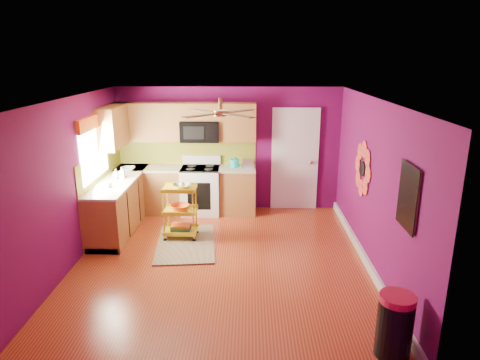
{
  "coord_description": "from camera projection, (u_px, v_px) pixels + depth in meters",
  "views": [
    {
      "loc": [
        0.42,
        -6.02,
        3.09
      ],
      "look_at": [
        0.28,
        0.4,
        1.21
      ],
      "focal_mm": 32.0,
      "sensor_mm": 36.0,
      "label": 1
    }
  ],
  "objects": [
    {
      "name": "ground",
      "position": [
        222.0,
        261.0,
        6.66
      ],
      "size": [
        5.0,
        5.0,
        0.0
      ],
      "primitive_type": "plane",
      "color": "maroon",
      "rests_on": "ground"
    },
    {
      "name": "toaster",
      "position": [
        248.0,
        164.0,
        8.45
      ],
      "size": [
        0.22,
        0.15,
        0.18
      ],
      "primitive_type": "cube",
      "color": "beige",
      "rests_on": "lower_cabinets"
    },
    {
      "name": "teal_kettle",
      "position": [
        234.0,
        163.0,
        8.52
      ],
      "size": [
        0.18,
        0.18,
        0.21
      ],
      "color": "#16A8AA",
      "rests_on": "lower_cabinets"
    },
    {
      "name": "electric_range",
      "position": [
        201.0,
        190.0,
        8.62
      ],
      "size": [
        0.76,
        0.66,
        1.13
      ],
      "color": "white",
      "rests_on": "ground"
    },
    {
      "name": "ceiling_fan",
      "position": [
        220.0,
        112.0,
        6.2
      ],
      "size": [
        1.01,
        1.01,
        0.26
      ],
      "color": "#BF8C3F",
      "rests_on": "ground"
    },
    {
      "name": "room_envelope",
      "position": [
        222.0,
        160.0,
        6.2
      ],
      "size": [
        4.54,
        5.04,
        2.52
      ],
      "color": "#600B4B",
      "rests_on": "ground"
    },
    {
      "name": "shag_rug",
      "position": [
        186.0,
        243.0,
        7.27
      ],
      "size": [
        1.1,
        1.65,
        0.02
      ],
      "primitive_type": "cube",
      "rotation": [
        0.0,
        0.0,
        0.1
      ],
      "color": "#312010",
      "rests_on": "ground"
    },
    {
      "name": "rolling_cart",
      "position": [
        181.0,
        209.0,
        7.38
      ],
      "size": [
        0.57,
        0.42,
        1.02
      ],
      "color": "yellow",
      "rests_on": "ground"
    },
    {
      "name": "right_wall_art",
      "position": [
        380.0,
        180.0,
        5.88
      ],
      "size": [
        0.04,
        2.74,
        1.04
      ],
      "color": "black",
      "rests_on": "ground"
    },
    {
      "name": "soap_bottle_b",
      "position": [
        116.0,
        174.0,
        7.76
      ],
      "size": [
        0.13,
        0.13,
        0.16
      ],
      "primitive_type": "imported",
      "color": "white",
      "rests_on": "lower_cabinets"
    },
    {
      "name": "counter_cup",
      "position": [
        109.0,
        185.0,
        7.21
      ],
      "size": [
        0.11,
        0.11,
        0.09
      ],
      "primitive_type": "imported",
      "color": "white",
      "rests_on": "lower_cabinets"
    },
    {
      "name": "lower_cabinets",
      "position": [
        158.0,
        197.0,
        8.31
      ],
      "size": [
        2.81,
        2.31,
        0.94
      ],
      "color": "brown",
      "rests_on": "ground"
    },
    {
      "name": "panel_door",
      "position": [
        295.0,
        161.0,
        8.71
      ],
      "size": [
        0.95,
        0.11,
        2.15
      ],
      "color": "white",
      "rests_on": "ground"
    },
    {
      "name": "left_window",
      "position": [
        93.0,
        138.0,
        7.22
      ],
      "size": [
        0.08,
        1.35,
        1.08
      ],
      "color": "white",
      "rests_on": "ground"
    },
    {
      "name": "counter_dish",
      "position": [
        128.0,
        169.0,
        8.29
      ],
      "size": [
        0.25,
        0.25,
        0.06
      ],
      "primitive_type": "imported",
      "color": "white",
      "rests_on": "lower_cabinets"
    },
    {
      "name": "trash_can",
      "position": [
        395.0,
        326.0,
        4.49
      ],
      "size": [
        0.38,
        0.41,
        0.72
      ],
      "color": "black",
      "rests_on": "ground"
    },
    {
      "name": "soap_bottle_a",
      "position": [
        122.0,
        173.0,
        7.74
      ],
      "size": [
        0.09,
        0.1,
        0.21
      ],
      "primitive_type": "imported",
      "color": "#EA3F72",
      "rests_on": "lower_cabinets"
    },
    {
      "name": "upper_cabinetry",
      "position": [
        163.0,
        125.0,
        8.26
      ],
      "size": [
        2.8,
        2.3,
        1.26
      ],
      "color": "brown",
      "rests_on": "ground"
    }
  ]
}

